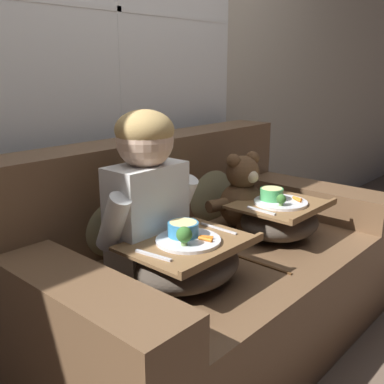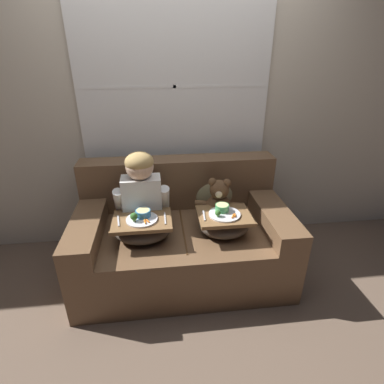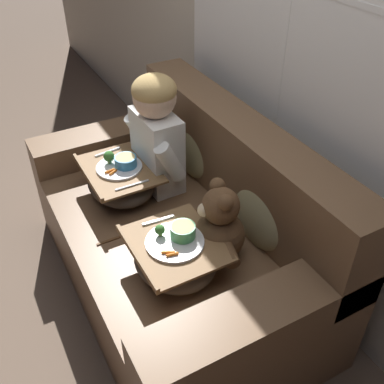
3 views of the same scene
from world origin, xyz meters
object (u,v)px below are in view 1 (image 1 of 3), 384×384
Objects in this scene: couch at (202,272)px; throw_pillow_behind_child at (110,212)px; lap_tray_teddy at (280,219)px; child_figure at (146,184)px; throw_pillow_behind_teddy at (206,184)px; lap_tray_child at (188,261)px; teddy_bear at (243,196)px.

throw_pillow_behind_child is at bearing 142.16° from couch.
child_figure is at bearing 161.09° from lap_tray_teddy.
throw_pillow_behind_teddy reaches higher than lap_tray_child.
couch is at bearing -142.16° from throw_pillow_behind_teddy.
throw_pillow_behind_teddy reaches higher than teddy_bear.
child_figure is (-0.61, -0.22, 0.16)m from throw_pillow_behind_teddy.
teddy_bear is at bearing 90.20° from lap_tray_teddy.
lap_tray_child is (-0.61, -0.21, -0.07)m from teddy_bear.
lap_tray_child is (-0.31, -0.20, 0.22)m from couch.
child_figure is (0.00, -0.22, 0.16)m from throw_pillow_behind_child.
child_figure reaches higher than lap_tray_child.
throw_pillow_behind_teddy is at bearing 89.67° from teddy_bear.
throw_pillow_behind_teddy is (0.61, 0.00, 0.00)m from throw_pillow_behind_child.
lap_tray_teddy is (0.61, -0.21, -0.25)m from child_figure.
throw_pillow_behind_teddy is 0.92× the size of lap_tray_child.
lap_tray_teddy is (0.00, -0.21, -0.07)m from teddy_bear.
lap_tray_teddy is (0.31, -0.20, 0.22)m from couch.
couch is at bearing 32.55° from lap_tray_child.
lap_tray_child is at bearing -144.72° from throw_pillow_behind_teddy.
throw_pillow_behind_teddy reaches higher than lap_tray_teddy.
lap_tray_child reaches higher than lap_tray_teddy.
throw_pillow_behind_child is 0.76m from lap_tray_teddy.
throw_pillow_behind_teddy is (0.31, 0.24, 0.30)m from couch.
throw_pillow_behind_child is at bearing 180.00° from throw_pillow_behind_teddy.
couch is 0.42m from lap_tray_teddy.
throw_pillow_behind_teddy is at bearing 35.28° from lap_tray_child.
child_figure reaches higher than couch.
couch is 4.21× the size of throw_pillow_behind_teddy.
couch is 4.25× the size of teddy_bear.
child_figure is at bearing -89.99° from throw_pillow_behind_child.
teddy_bear is (0.31, 0.01, 0.29)m from couch.
throw_pillow_behind_child reaches higher than lap_tray_teddy.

